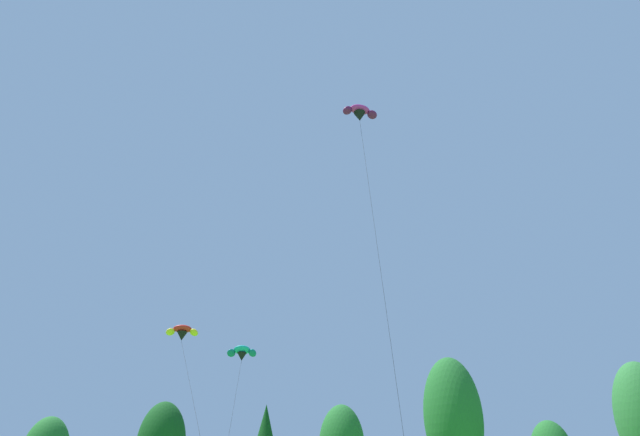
% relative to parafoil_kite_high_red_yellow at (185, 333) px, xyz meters
% --- Properties ---
extents(treeline_tree_f, '(5.83, 5.83, 14.91)m').
position_rel_parafoil_kite_high_red_yellow_xyz_m(treeline_tree_f, '(24.18, 15.07, -4.57)').
color(treeline_tree_f, '#472D19').
rests_on(treeline_tree_f, ground_plane).
extents(parafoil_kite_high_red_yellow, '(8.05, 18.24, 12.64)m').
position_rel_parafoil_kite_high_red_yellow_xyz_m(parafoil_kite_high_red_yellow, '(0.00, 0.00, 0.00)').
color(parafoil_kite_high_red_yellow, red).
extents(parafoil_kite_mid_magenta, '(2.51, 8.90, 23.84)m').
position_rel_parafoil_kite_high_red_yellow_xyz_m(parafoil_kite_mid_magenta, '(13.51, -13.25, 11.22)').
color(parafoil_kite_mid_magenta, '#D12893').
extents(parafoil_kite_far_teal, '(3.18, 18.30, 11.03)m').
position_rel_parafoil_kite_high_red_yellow_xyz_m(parafoil_kite_far_teal, '(4.80, 0.11, -1.59)').
color(parafoil_kite_far_teal, teal).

